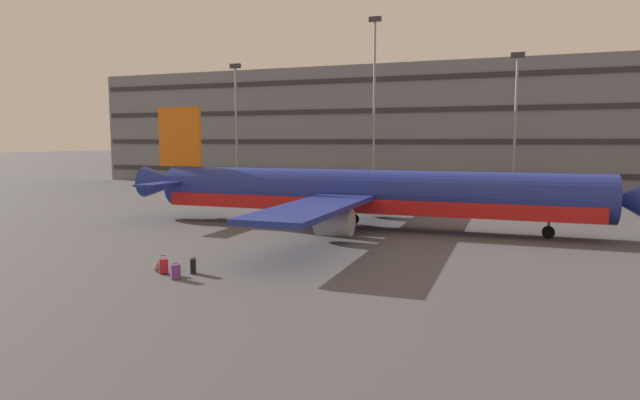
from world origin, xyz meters
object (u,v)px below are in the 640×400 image
at_px(suitcase_small, 193,266).
at_px(backpack_teal, 157,267).
at_px(suitcase_black, 164,266).
at_px(suitcase_large, 175,272).
at_px(airliner, 361,194).

distance_m(suitcase_small, backpack_teal, 2.14).
bearing_deg(suitcase_black, suitcase_large, -31.31).
bearing_deg(airliner, suitcase_black, -107.36).
height_order(suitcase_black, suitcase_small, suitcase_black).
bearing_deg(suitcase_small, backpack_teal, -171.33).
distance_m(airliner, suitcase_small, 18.78).
distance_m(suitcase_large, backpack_teal, 2.18).
distance_m(suitcase_black, suitcase_small, 1.58).
xyz_separation_m(suitcase_black, suitcase_small, (1.48, 0.57, 0.01)).
xyz_separation_m(airliner, backpack_teal, (-6.47, -18.43, -2.58)).
relative_size(airliner, backpack_teal, 74.57).
xyz_separation_m(suitcase_small, backpack_teal, (-2.11, -0.32, -0.18)).
xyz_separation_m(airliner, suitcase_black, (-5.84, -18.68, -2.41)).
height_order(suitcase_large, backpack_teal, suitcase_large).
height_order(airliner, suitcase_small, airliner).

